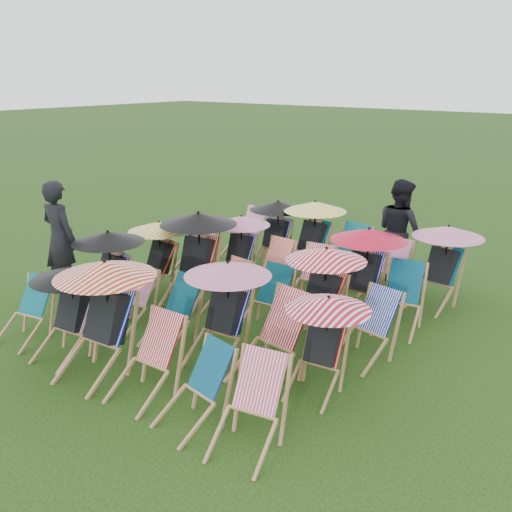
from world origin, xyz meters
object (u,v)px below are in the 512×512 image
Objects in this scene: person_rear at (400,231)px; deckchair_5 at (249,408)px; person_left at (60,238)px; deckchair_0 at (24,312)px; deckchair_29 at (439,265)px.

deckchair_5 is at bearing 128.77° from person_rear.
person_rear is at bearing -137.68° from person_left.
deckchair_5 is at bearing -11.63° from deckchair_0.
deckchair_0 is 3.91m from deckchair_5.
person_rear is at bearing 152.32° from deckchair_29.
person_rear is (4.17, 3.93, -0.04)m from person_left.
person_left is at bearing 117.36° from deckchair_0.
deckchair_5 is 0.71× the size of deckchair_29.
person_left is at bearing 153.94° from deckchair_5.
deckchair_5 is 5.24m from person_left.
deckchair_0 is 0.47× the size of person_rear.
deckchair_5 is at bearing 163.47° from person_left.
deckchair_0 is 0.94× the size of deckchair_5.
deckchair_0 is at bearing -124.40° from deckchair_29.
person_rear is (3.06, 5.31, 0.49)m from deckchair_0.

